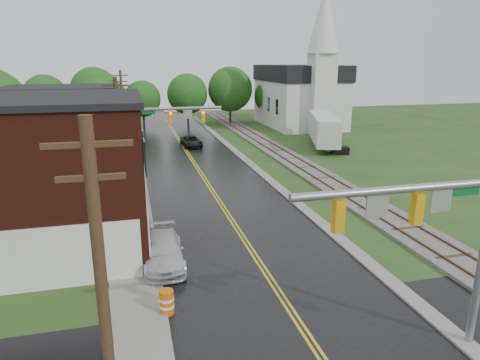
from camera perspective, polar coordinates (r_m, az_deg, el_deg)
name	(u,v)px	position (r m, az deg, el deg)	size (l,w,h in m)	color
main_road	(199,170)	(40.76, -5.50, 1.28)	(10.00, 90.00, 0.02)	black
curb_right	(241,156)	(46.58, 0.12, 3.17)	(0.80, 70.00, 0.12)	gray
sidewalk_left	(132,190)	(35.51, -14.15, -1.30)	(2.40, 50.00, 0.12)	gray
brick_building	(6,177)	(25.63, -28.69, 0.37)	(14.30, 10.30, 8.30)	#45160E
yellow_house	(66,152)	(36.08, -22.15, 3.53)	(8.00, 7.00, 6.40)	tan
darkred_building	(90,143)	(44.94, -19.33, 4.68)	(7.00, 6.00, 4.40)	#3F0F0C
church	(302,89)	(68.06, 8.31, 11.91)	(10.40, 18.40, 20.00)	silver
railroad	(281,153)	(47.89, 5.47, 3.57)	(3.20, 80.00, 0.30)	#59544C
traffic_signal_near	(435,222)	(15.36, 24.58, -5.15)	(7.34, 0.30, 7.20)	gray
traffic_signal_far	(162,124)	(36.49, -10.39, 7.38)	(7.34, 0.43, 7.20)	gray
utility_pole_a	(103,304)	(10.54, -17.75, -15.51)	(1.80, 0.28, 9.00)	#382616
utility_pole_b	(120,139)	(31.53, -15.75, 5.31)	(1.80, 0.28, 9.00)	#382616
utility_pole_c	(123,107)	(53.33, -15.37, 9.34)	(1.80, 0.28, 9.00)	#382616
tree_left_c	(54,115)	(49.90, -23.57, 7.97)	(6.00, 6.00, 7.65)	black
tree_left_e	(105,105)	(55.28, -17.50, 9.48)	(6.40, 6.40, 8.16)	black
suv_dark	(191,142)	(52.10, -6.51, 5.11)	(2.10, 4.55, 1.27)	black
pickup_white	(163,251)	(22.37, -10.26, -9.27)	(2.02, 4.97, 1.44)	silver
semi_trailer	(324,128)	(52.56, 11.10, 6.81)	(6.30, 12.19, 3.80)	black
construction_barrel	(167,302)	(18.42, -9.75, -15.75)	(0.59, 0.59, 1.05)	#DE5C09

